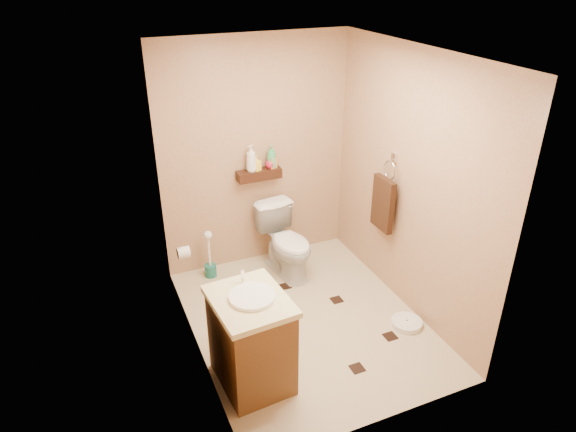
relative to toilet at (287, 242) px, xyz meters
name	(u,v)px	position (x,y,z in m)	size (l,w,h in m)	color
ground	(306,321)	(-0.16, -0.83, -0.36)	(2.50, 2.50, 0.00)	#C9B193
wall_back	(256,155)	(-0.16, 0.42, 0.84)	(2.00, 0.04, 2.40)	tan
wall_front	(393,285)	(-0.16, -2.08, 0.84)	(2.00, 0.04, 2.40)	tan
wall_left	(188,227)	(-1.16, -0.83, 0.84)	(0.04, 2.50, 2.40)	tan
wall_right	(410,185)	(0.84, -0.83, 0.84)	(0.04, 2.50, 2.40)	tan
ceiling	(311,53)	(-0.16, -0.83, 2.04)	(2.00, 2.50, 0.02)	silver
wall_shelf	(259,174)	(-0.16, 0.34, 0.66)	(0.46, 0.14, 0.10)	#33170E
floor_accents	(312,320)	(-0.11, -0.86, -0.36)	(1.26, 1.42, 0.01)	black
toilet	(287,242)	(0.00, 0.00, 0.00)	(0.41, 0.72, 0.73)	white
vanity	(251,340)	(-0.86, -1.33, 0.04)	(0.58, 0.69, 0.92)	brown
bathroom_scale	(407,323)	(0.66, -1.26, -0.34)	(0.30, 0.30, 0.06)	white
toilet_brush	(210,261)	(-0.77, 0.24, -0.18)	(0.12, 0.12, 0.54)	#196457
towel_ring	(384,201)	(0.75, -0.58, 0.58)	(0.12, 0.30, 0.76)	silver
toilet_paper	(184,252)	(-1.10, -0.18, 0.24)	(0.12, 0.11, 0.12)	white
bottle_a	(251,158)	(-0.24, 0.34, 0.84)	(0.11, 0.11, 0.28)	silver
bottle_b	(257,163)	(-0.19, 0.34, 0.78)	(0.07, 0.07, 0.16)	yellow
bottle_c	(270,162)	(-0.04, 0.34, 0.77)	(0.10, 0.10, 0.13)	red
bottle_d	(272,157)	(-0.02, 0.34, 0.83)	(0.10, 0.10, 0.25)	#3AAF6A
bottle_e	(272,160)	(-0.02, 0.34, 0.79)	(0.08, 0.08, 0.17)	#C47641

